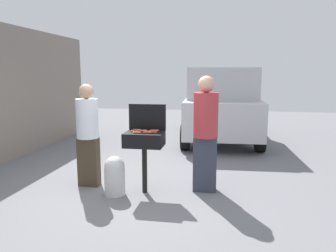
{
  "coord_description": "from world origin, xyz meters",
  "views": [
    {
      "loc": [
        1.47,
        -4.82,
        1.87
      ],
      "look_at": [
        0.55,
        0.52,
        1.0
      ],
      "focal_mm": 34.84,
      "sensor_mm": 36.0,
      "label": 1
    }
  ],
  "objects_px": {
    "hot_dog_5": "(154,131)",
    "person_right": "(206,130)",
    "bbq_grill": "(144,142)",
    "parked_minivan": "(221,104)",
    "person_left": "(88,132)",
    "hot_dog_9": "(147,131)",
    "hot_dog_7": "(152,132)",
    "hot_dog_6": "(135,131)",
    "hot_dog_1": "(137,130)",
    "propane_tank": "(115,175)",
    "hot_dog_2": "(137,132)",
    "hot_dog_8": "(143,131)",
    "hot_dog_0": "(155,130)",
    "hot_dog_4": "(147,133)",
    "hot_dog_3": "(137,133)"
  },
  "relations": [
    {
      "from": "hot_dog_3",
      "to": "hot_dog_1",
      "type": "bearing_deg",
      "value": 105.3
    },
    {
      "from": "hot_dog_1",
      "to": "hot_dog_3",
      "type": "height_order",
      "value": "same"
    },
    {
      "from": "hot_dog_4",
      "to": "person_left",
      "type": "relative_size",
      "value": 0.08
    },
    {
      "from": "hot_dog_2",
      "to": "parked_minivan",
      "type": "relative_size",
      "value": 0.03
    },
    {
      "from": "hot_dog_6",
      "to": "hot_dog_7",
      "type": "xyz_separation_m",
      "value": [
        0.29,
        -0.06,
        0.0
      ]
    },
    {
      "from": "hot_dog_4",
      "to": "person_left",
      "type": "height_order",
      "value": "person_left"
    },
    {
      "from": "hot_dog_9",
      "to": "person_right",
      "type": "distance_m",
      "value": 0.91
    },
    {
      "from": "hot_dog_1",
      "to": "propane_tank",
      "type": "distance_m",
      "value": 0.79
    },
    {
      "from": "person_left",
      "to": "hot_dog_5",
      "type": "bearing_deg",
      "value": -12.67
    },
    {
      "from": "hot_dog_6",
      "to": "hot_dog_0",
      "type": "bearing_deg",
      "value": 24.44
    },
    {
      "from": "person_right",
      "to": "hot_dog_8",
      "type": "bearing_deg",
      "value": 10.02
    },
    {
      "from": "hot_dog_2",
      "to": "hot_dog_9",
      "type": "height_order",
      "value": "same"
    },
    {
      "from": "hot_dog_0",
      "to": "hot_dog_9",
      "type": "xyz_separation_m",
      "value": [
        -0.09,
        -0.12,
        0.0
      ]
    },
    {
      "from": "hot_dog_0",
      "to": "hot_dog_5",
      "type": "height_order",
      "value": "same"
    },
    {
      "from": "hot_dog_6",
      "to": "propane_tank",
      "type": "xyz_separation_m",
      "value": [
        -0.29,
        -0.19,
        -0.66
      ]
    },
    {
      "from": "hot_dog_5",
      "to": "person_left",
      "type": "distance_m",
      "value": 1.14
    },
    {
      "from": "hot_dog_1",
      "to": "hot_dog_9",
      "type": "distance_m",
      "value": 0.24
    },
    {
      "from": "bbq_grill",
      "to": "parked_minivan",
      "type": "relative_size",
      "value": 0.22
    },
    {
      "from": "hot_dog_8",
      "to": "propane_tank",
      "type": "height_order",
      "value": "hot_dog_8"
    },
    {
      "from": "bbq_grill",
      "to": "hot_dog_9",
      "type": "distance_m",
      "value": 0.17
    },
    {
      "from": "hot_dog_9",
      "to": "propane_tank",
      "type": "bearing_deg",
      "value": -157.57
    },
    {
      "from": "hot_dog_2",
      "to": "hot_dog_1",
      "type": "bearing_deg",
      "value": 106.8
    },
    {
      "from": "hot_dog_6",
      "to": "propane_tank",
      "type": "distance_m",
      "value": 0.75
    },
    {
      "from": "hot_dog_7",
      "to": "hot_dog_9",
      "type": "height_order",
      "value": "same"
    },
    {
      "from": "hot_dog_1",
      "to": "hot_dog_3",
      "type": "xyz_separation_m",
      "value": [
        0.07,
        -0.24,
        0.0
      ]
    },
    {
      "from": "hot_dog_2",
      "to": "hot_dog_9",
      "type": "xyz_separation_m",
      "value": [
        0.15,
        0.07,
        0.0
      ]
    },
    {
      "from": "bbq_grill",
      "to": "parked_minivan",
      "type": "height_order",
      "value": "parked_minivan"
    },
    {
      "from": "hot_dog_1",
      "to": "person_left",
      "type": "bearing_deg",
      "value": 178.6
    },
    {
      "from": "hot_dog_2",
      "to": "hot_dog_8",
      "type": "relative_size",
      "value": 1.0
    },
    {
      "from": "person_left",
      "to": "hot_dog_9",
      "type": "bearing_deg",
      "value": -16.16
    },
    {
      "from": "hot_dog_8",
      "to": "parked_minivan",
      "type": "height_order",
      "value": "parked_minivan"
    },
    {
      "from": "bbq_grill",
      "to": "parked_minivan",
      "type": "bearing_deg",
      "value": 76.15
    },
    {
      "from": "hot_dog_5",
      "to": "hot_dog_7",
      "type": "xyz_separation_m",
      "value": [
        0.01,
        -0.12,
        0.0
      ]
    },
    {
      "from": "hot_dog_1",
      "to": "hot_dog_6",
      "type": "height_order",
      "value": "same"
    },
    {
      "from": "hot_dog_6",
      "to": "hot_dog_8",
      "type": "relative_size",
      "value": 1.0
    },
    {
      "from": "hot_dog_4",
      "to": "hot_dog_5",
      "type": "bearing_deg",
      "value": 64.18
    },
    {
      "from": "hot_dog_7",
      "to": "hot_dog_6",
      "type": "bearing_deg",
      "value": 168.96
    },
    {
      "from": "hot_dog_0",
      "to": "propane_tank",
      "type": "distance_m",
      "value": 0.93
    },
    {
      "from": "hot_dog_9",
      "to": "person_left",
      "type": "xyz_separation_m",
      "value": [
        -1.05,
        0.14,
        -0.06
      ]
    },
    {
      "from": "hot_dog_5",
      "to": "person_right",
      "type": "relative_size",
      "value": 0.07
    },
    {
      "from": "person_right",
      "to": "parked_minivan",
      "type": "bearing_deg",
      "value": -91.06
    },
    {
      "from": "hot_dog_3",
      "to": "parked_minivan",
      "type": "distance_m",
      "value": 4.82
    },
    {
      "from": "bbq_grill",
      "to": "person_left",
      "type": "xyz_separation_m",
      "value": [
        -1.0,
        0.16,
        0.1
      ]
    },
    {
      "from": "hot_dog_5",
      "to": "parked_minivan",
      "type": "relative_size",
      "value": 0.03
    },
    {
      "from": "hot_dog_5",
      "to": "person_right",
      "type": "bearing_deg",
      "value": 11.38
    },
    {
      "from": "hot_dog_9",
      "to": "propane_tank",
      "type": "height_order",
      "value": "hot_dog_9"
    },
    {
      "from": "hot_dog_0",
      "to": "hot_dog_1",
      "type": "xyz_separation_m",
      "value": [
        -0.3,
        0.0,
        0.0
      ]
    },
    {
      "from": "hot_dog_3",
      "to": "parked_minivan",
      "type": "xyz_separation_m",
      "value": [
        1.21,
        4.66,
        0.04
      ]
    },
    {
      "from": "hot_dog_2",
      "to": "propane_tank",
      "type": "height_order",
      "value": "hot_dog_2"
    },
    {
      "from": "bbq_grill",
      "to": "hot_dog_7",
      "type": "distance_m",
      "value": 0.22
    }
  ]
}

